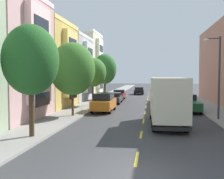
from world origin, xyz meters
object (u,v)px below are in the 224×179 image
Objects in this scene: street_tree_third at (93,72)px; parked_wagon_teal at (168,88)px; parked_sedan_charcoal at (114,98)px; parked_hatchback_red at (119,95)px; street_lamp at (217,72)px; parked_suv_orange at (104,102)px; delivery_box_truck at (168,99)px; street_tree_farthest at (105,69)px; street_tree_second at (72,69)px; parked_pickup_forest at (188,103)px; street_tree_nearest at (31,60)px; moving_black_sedan at (139,91)px.

street_tree_third is 33.98m from parked_wagon_teal.
parked_sedan_charcoal is 1.13× the size of parked_hatchback_red.
street_lamp is 1.41× the size of parked_suv_orange.
parked_wagon_teal is 29.68m from parked_sedan_charcoal.
delivery_box_truck is 1.81× the size of parked_hatchback_red.
street_tree_farthest is at bearing -156.87° from parked_hatchback_red.
street_tree_second is 1.14× the size of street_tree_third.
parked_pickup_forest is at bearing -15.56° from street_tree_third.
parked_sedan_charcoal is (-10.22, 12.22, -3.32)m from street_lamp.
street_lamp is 40.77m from parked_wagon_teal.
parked_sedan_charcoal is at bearing 59.86° from street_tree_third.
street_tree_nearest reaches higher than street_tree_third.
parked_suv_orange is 25.60m from moving_black_sedan.
parked_suv_orange is 1.06× the size of parked_sedan_charcoal.
parked_wagon_teal is at bearing 71.40° from street_tree_third.
street_tree_farthest is 1.70× the size of parked_hatchback_red.
street_tree_second reaches higher than moving_black_sedan.
parked_sedan_charcoal is (2.13, 11.96, -3.58)m from street_tree_second.
street_tree_farthest reaches higher than parked_wagon_teal.
parked_suv_orange is (2.18, 12.12, -3.66)m from street_tree_nearest.
street_lamp is 1.28× the size of parked_pickup_forest.
parked_suv_orange is 8.14m from parked_sedan_charcoal.
parked_hatchback_red is (-6.17, 20.63, -1.23)m from delivery_box_truck.
street_tree_farthest is at bearing 99.66° from parked_suv_orange.
parked_pickup_forest is at bearing 51.49° from street_tree_nearest.
moving_black_sedan is at bearing 77.77° from parked_hatchback_red.
street_tree_nearest reaches higher than street_tree_second.
street_tree_second is 8.30m from street_tree_third.
street_tree_third is at bearing 164.44° from parked_pickup_forest.
parked_pickup_forest is at bearing -54.22° from parked_hatchback_red.
street_tree_farthest is 1.51× the size of parked_sedan_charcoal.
delivery_box_truck is 9.28m from parked_suv_orange.
parked_wagon_teal is at bearing 69.07° from parked_hatchback_red.
parked_hatchback_red is at bearing 125.78° from parked_pickup_forest.
parked_wagon_teal is at bearing 77.50° from street_tree_nearest.
parked_hatchback_red is (-10.31, 17.73, -3.31)m from street_lamp.
delivery_box_truck is at bearing -49.17° from parked_suv_orange.
street_tree_farthest reaches higher than street_tree_second.
street_tree_second is 12.53m from parked_pickup_forest.
street_tree_second reaches higher than parked_hatchback_red.
street_lamp is at bearing -50.09° from parked_sedan_charcoal.
street_lamp is 1.69× the size of parked_hatchback_red.
street_lamp is at bearing -21.86° from parked_suv_orange.
parked_wagon_teal is 12.67m from moving_black_sedan.
parked_hatchback_red is (2.04, 0.87, -3.94)m from street_tree_farthest.
delivery_box_truck is at bearing -107.13° from parked_pickup_forest.
parked_sedan_charcoal is 0.85× the size of parked_pickup_forest.
street_tree_nearest is at bearing -102.50° from parked_wagon_teal.
street_tree_nearest is at bearing -94.52° from parked_hatchback_red.
street_tree_second reaches higher than parked_wagon_teal.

